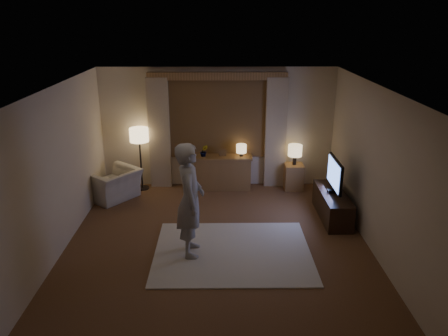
{
  "coord_description": "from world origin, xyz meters",
  "views": [
    {
      "loc": [
        0.04,
        -6.41,
        3.64
      ],
      "look_at": [
        0.12,
        0.6,
        1.15
      ],
      "focal_mm": 35.0,
      "sensor_mm": 36.0,
      "label": 1
    }
  ],
  "objects_px": {
    "sideboard": "(223,173)",
    "armchair": "(113,184)",
    "side_table": "(294,177)",
    "tv_stand": "(332,205)",
    "person": "(190,200)"
  },
  "relations": [
    {
      "from": "sideboard",
      "to": "person",
      "type": "xyz_separation_m",
      "value": [
        -0.52,
        -2.76,
        0.58
      ]
    },
    {
      "from": "sideboard",
      "to": "tv_stand",
      "type": "xyz_separation_m",
      "value": [
        2.04,
        -1.47,
        -0.1
      ]
    },
    {
      "from": "armchair",
      "to": "side_table",
      "type": "relative_size",
      "value": 1.71
    },
    {
      "from": "side_table",
      "to": "sideboard",
      "type": "bearing_deg",
      "value": 178.15
    },
    {
      "from": "person",
      "to": "side_table",
      "type": "bearing_deg",
      "value": -40.26
    },
    {
      "from": "tv_stand",
      "to": "person",
      "type": "relative_size",
      "value": 0.77
    },
    {
      "from": "sideboard",
      "to": "side_table",
      "type": "height_order",
      "value": "sideboard"
    },
    {
      "from": "tv_stand",
      "to": "person",
      "type": "height_order",
      "value": "person"
    },
    {
      "from": "side_table",
      "to": "tv_stand",
      "type": "xyz_separation_m",
      "value": [
        0.5,
        -1.42,
        -0.03
      ]
    },
    {
      "from": "person",
      "to": "armchair",
      "type": "bearing_deg",
      "value": 35.05
    },
    {
      "from": "armchair",
      "to": "person",
      "type": "xyz_separation_m",
      "value": [
        1.73,
        -2.22,
        0.62
      ]
    },
    {
      "from": "sideboard",
      "to": "armchair",
      "type": "relative_size",
      "value": 1.25
    },
    {
      "from": "armchair",
      "to": "tv_stand",
      "type": "relative_size",
      "value": 0.68
    },
    {
      "from": "sideboard",
      "to": "tv_stand",
      "type": "height_order",
      "value": "sideboard"
    },
    {
      "from": "sideboard",
      "to": "armchair",
      "type": "distance_m",
      "value": 2.32
    }
  ]
}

